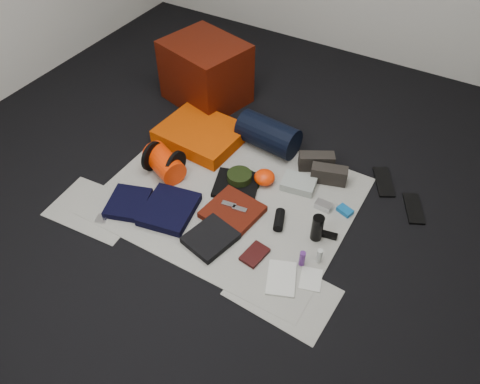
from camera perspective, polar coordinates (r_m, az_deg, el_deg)
The scene contains 37 objects.
floor at distance 3.17m, azimuth -1.25°, elevation -0.61°, with size 4.50×4.50×0.02m, color black.
newspaper_mat at distance 3.16m, azimuth -1.26°, elevation -0.45°, with size 1.60×1.30×0.01m, color beige.
newspaper_sheet_front_left at distance 3.22m, azimuth -17.21°, elevation -2.01°, with size 0.58×0.40×0.00m, color beige.
newspaper_sheet_front_right at distance 2.70m, azimuth 5.24°, elevation -12.14°, with size 0.58×0.40×0.00m, color beige.
red_cabinet at distance 3.91m, azimuth -4.19°, elevation 14.34°, with size 0.61×0.51×0.51m, color #4F1105.
sleeping_pad at distance 3.57m, azimuth -4.76°, elevation 7.07°, with size 0.59×0.48×0.11m, color #CF4302.
stuff_sack at distance 3.30m, azimuth -9.23°, elevation 3.52°, with size 0.18×0.18×0.31m, color #FC3204.
sack_strap_left at distance 3.34m, azimuth -10.63°, elevation 4.31°, with size 0.22×0.22×0.03m, color black.
sack_strap_right at distance 3.24m, azimuth -7.85°, elevation 3.17°, with size 0.22×0.22×0.03m, color black.
navy_duffel at distance 3.46m, azimuth 3.45°, elevation 7.03°, with size 0.23×0.23×0.45m, color black.
boonie_brim at distance 3.24m, azimuth -0.07°, elevation 1.24°, with size 0.29×0.29×0.01m, color black.
boonie_crown at distance 3.21m, azimuth -0.07°, elevation 1.77°, with size 0.17×0.17×0.07m, color black.
hiking_boot_left at distance 3.35m, azimuth 9.28°, elevation 3.71°, with size 0.25×0.09×0.12m, color #2B2621.
hiking_boot_right at distance 3.27m, azimuth 10.79°, elevation 2.11°, with size 0.25×0.09×0.12m, color #2B2621.
flip_flop_left at distance 3.39m, azimuth 17.11°, elevation 1.19°, with size 0.11×0.29×0.02m, color black.
flip_flop_right at distance 3.28m, azimuth 20.40°, elevation -1.88°, with size 0.10×0.27×0.02m, color black.
trousers_navy_a at distance 3.16m, azimuth -13.48°, elevation -1.29°, with size 0.25×0.28×0.04m, color black.
trousers_navy_b at distance 3.06m, azimuth -8.61°, elevation -2.08°, with size 0.31×0.36×0.06m, color black.
trousers_charcoal at distance 2.89m, azimuth -3.61°, elevation -5.62°, with size 0.25×0.29×0.04m, color black.
black_tshirt at distance 3.20m, azimuth -0.45°, elevation 0.88°, with size 0.29×0.28×0.03m, color black.
red_shirt at distance 3.02m, azimuth -0.91°, elevation -2.41°, with size 0.32×0.32×0.04m, color #521409.
orange_stuff_sack at distance 3.21m, azimuth 3.00°, elevation 1.80°, with size 0.14×0.14×0.09m, color #FC3204.
first_aid_pouch at distance 3.22m, azimuth 7.17°, elevation 1.05°, with size 0.22×0.17×0.06m, color #959D96.
water_bottle at distance 2.88m, azimuth 9.40°, elevation -4.34°, with size 0.07×0.07×0.18m, color black.
speaker at distance 2.97m, azimuth 4.80°, elevation -3.41°, with size 0.06×0.06×0.16m, color black.
compact_camera at distance 3.11m, azimuth 10.12°, elevation -1.64°, with size 0.11×0.06×0.04m, color silver.
cyan_case at distance 3.11m, azimuth 12.67°, elevation -2.22°, with size 0.10×0.06×0.03m, color #105EA0.
toiletry_purple at distance 2.77m, azimuth 7.59°, elevation -8.04°, with size 0.04×0.04×0.11m, color #542474.
toiletry_clear at distance 2.80m, azimuth 9.65°, elevation -7.69°, with size 0.03×0.03×0.10m, color #BBC0BB.
paperback_book at distance 2.82m, azimuth 1.80°, elevation -7.61°, with size 0.11×0.17×0.02m, color black.
map_booklet at distance 2.74m, azimuth 5.06°, elevation -10.42°, with size 0.16×0.24×0.01m, color silver.
map_printout at distance 2.76m, azimuth 8.64°, elevation -10.45°, with size 0.12×0.16×0.01m, color silver.
sunglasses at distance 2.96m, azimuth 10.79°, elevation -5.18°, with size 0.10×0.04×0.03m, color black.
key_cluster at distance 3.13m, azimuth -16.52°, elevation -3.16°, with size 0.07×0.07×0.01m, color silver.
tape_roll at distance 3.19m, azimuth 0.13°, elevation 1.50°, with size 0.05×0.05×0.04m, color silver.
energy_bar_a at distance 3.03m, azimuth -1.37°, elevation -1.52°, with size 0.10×0.04×0.01m, color silver.
energy_bar_b at distance 3.00m, azimuth -0.06°, elevation -2.09°, with size 0.10×0.04×0.01m, color silver.
Camera 1 is at (1.17, -1.86, 2.27)m, focal length 35.00 mm.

